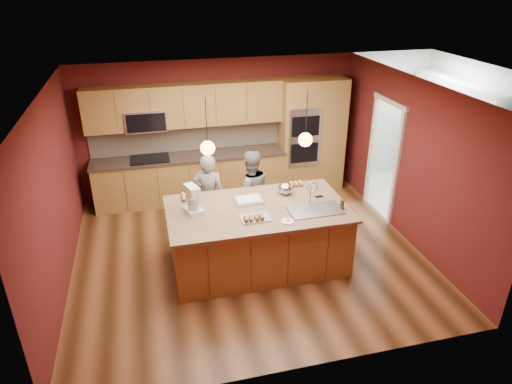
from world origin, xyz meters
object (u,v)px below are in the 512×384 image
object	(u,v)px
person_right	(250,192)
mixing_bowl	(286,188)
island	(259,236)
stand_mixer	(193,201)
person_left	(209,197)

from	to	relation	value
person_right	mixing_bowl	distance (m)	0.84
island	person_right	bearing A→B (deg)	83.72
stand_mixer	mixing_bowl	distance (m)	1.51
person_right	mixing_bowl	size ratio (longest dim) A/B	6.45
person_right	stand_mixer	xyz separation A→B (m)	(-1.07, -0.89, 0.41)
person_left	mixing_bowl	size ratio (longest dim) A/B	6.48
island	stand_mixer	distance (m)	1.17
stand_mixer	mixing_bowl	bearing A→B (deg)	-9.07
person_right	stand_mixer	size ratio (longest dim) A/B	3.65
person_right	stand_mixer	world-z (taller)	person_right
island	person_left	distance (m)	1.20
island	mixing_bowl	xyz separation A→B (m)	(0.53, 0.36, 0.58)
person_left	person_right	bearing A→B (deg)	-160.64
person_left	stand_mixer	size ratio (longest dim) A/B	3.66
person_left	stand_mixer	world-z (taller)	person_left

